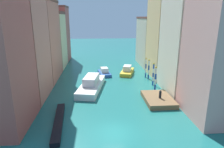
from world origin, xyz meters
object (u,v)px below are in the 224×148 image
object	(u,v)px
motorboat_1	(127,71)
vaporetto_white	(91,84)
mooring_pole_3	(146,68)
person_on_dock	(160,94)
mooring_pole_2	(149,69)
mooring_pole_0	(155,78)
gondola_black	(59,122)
motorboat_0	(104,72)
waterfront_dock	(158,99)
mooring_pole_1	(153,74)

from	to	relation	value
motorboat_1	vaporetto_white	bearing A→B (deg)	-129.89
mooring_pole_3	vaporetto_white	bearing A→B (deg)	-150.61
person_on_dock	mooring_pole_2	distance (m)	11.89
mooring_pole_2	motorboat_1	bearing A→B (deg)	130.94
mooring_pole_0	mooring_pole_2	bearing A→B (deg)	86.11
vaporetto_white	gondola_black	size ratio (longest dim) A/B	1.18
motorboat_0	waterfront_dock	bearing A→B (deg)	-63.68
mooring_pole_3	mooring_pole_0	bearing A→B (deg)	-91.12
person_on_dock	waterfront_dock	bearing A→B (deg)	108.75
waterfront_dock	mooring_pole_1	bearing A→B (deg)	80.44
gondola_black	motorboat_1	bearing A→B (deg)	61.31
gondola_black	motorboat_0	world-z (taller)	motorboat_0
waterfront_dock	motorboat_0	distance (m)	17.15
mooring_pole_3	mooring_pole_2	bearing A→B (deg)	-78.00
person_on_dock	mooring_pole_1	size ratio (longest dim) A/B	0.31
mooring_pole_1	mooring_pole_3	bearing A→B (deg)	91.71
waterfront_dock	person_on_dock	size ratio (longest dim) A/B	4.53
vaporetto_white	motorboat_1	distance (m)	12.33
mooring_pole_3	motorboat_1	bearing A→B (deg)	139.06
mooring_pole_0	vaporetto_white	bearing A→B (deg)	173.91
mooring_pole_1	mooring_pole_2	world-z (taller)	mooring_pole_1
waterfront_dock	mooring_pole_3	world-z (taller)	mooring_pole_3
mooring_pole_0	gondola_black	bearing A→B (deg)	-144.60
waterfront_dock	mooring_pole_3	size ratio (longest dim) A/B	1.47
mooring_pole_2	motorboat_0	size ratio (longest dim) A/B	0.78
person_on_dock	motorboat_0	size ratio (longest dim) A/B	0.25
gondola_black	motorboat_0	size ratio (longest dim) A/B	1.77
mooring_pole_2	mooring_pole_3	distance (m)	1.35
motorboat_0	vaporetto_white	bearing A→B (deg)	-106.46
mooring_pole_2	vaporetto_white	xyz separation A→B (m)	(-11.69, -5.10, -1.28)
mooring_pole_3	motorboat_1	world-z (taller)	mooring_pole_3
waterfront_dock	motorboat_0	bearing A→B (deg)	116.32
mooring_pole_3	gondola_black	world-z (taller)	mooring_pole_3
vaporetto_white	mooring_pole_2	bearing A→B (deg)	23.59
mooring_pole_3	motorboat_1	size ratio (longest dim) A/B	0.63
mooring_pole_0	gondola_black	distance (m)	18.55
motorboat_0	motorboat_1	bearing A→B (deg)	4.08
waterfront_dock	gondola_black	xyz separation A→B (m)	(-14.07, -5.60, -0.09)
waterfront_dock	mooring_pole_0	size ratio (longest dim) A/B	1.44
person_on_dock	gondola_black	world-z (taller)	person_on_dock
gondola_black	mooring_pole_2	bearing A→B (deg)	47.69
motorboat_0	motorboat_1	size ratio (longest dim) A/B	0.82
mooring_pole_2	vaporetto_white	size ratio (longest dim) A/B	0.38
mooring_pole_3	vaporetto_white	xyz separation A→B (m)	(-11.41, -6.43, -1.27)
mooring_pole_2	motorboat_0	distance (m)	9.98
person_on_dock	gondola_black	xyz separation A→B (m)	(-14.21, -5.20, -1.08)
person_on_dock	mooring_pole_0	xyz separation A→B (m)	(0.83, 5.49, 0.85)
vaporetto_white	gondola_black	xyz separation A→B (m)	(-3.78, -11.89, -0.61)
gondola_black	motorboat_1	xyz separation A→B (m)	(11.69, 21.35, 0.40)
motorboat_1	mooring_pole_0	bearing A→B (deg)	-72.56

